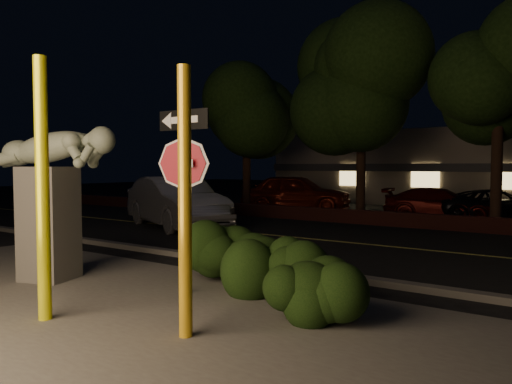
% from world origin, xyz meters
% --- Properties ---
extents(ground, '(90.00, 90.00, 0.00)m').
position_xyz_m(ground, '(0.00, 10.00, 0.00)').
color(ground, black).
rests_on(ground, ground).
extents(patio, '(14.00, 6.00, 0.02)m').
position_xyz_m(patio, '(0.00, -1.00, 0.01)').
color(patio, '#4C4944').
rests_on(patio, ground).
extents(road, '(80.00, 8.00, 0.01)m').
position_xyz_m(road, '(0.00, 7.00, 0.01)').
color(road, black).
rests_on(road, ground).
extents(lane_marking, '(80.00, 0.12, 0.00)m').
position_xyz_m(lane_marking, '(0.00, 7.00, 0.02)').
color(lane_marking, '#B0AB46').
rests_on(lane_marking, road).
extents(curb, '(80.00, 0.25, 0.12)m').
position_xyz_m(curb, '(0.00, 2.90, 0.06)').
color(curb, '#4C4944').
rests_on(curb, ground).
extents(brick_wall, '(40.00, 0.35, 0.50)m').
position_xyz_m(brick_wall, '(0.00, 11.30, 0.25)').
color(brick_wall, '#401814').
rests_on(brick_wall, ground).
extents(parking_lot, '(40.00, 12.00, 0.01)m').
position_xyz_m(parking_lot, '(0.00, 17.00, 0.01)').
color(parking_lot, black).
rests_on(parking_lot, ground).
extents(building, '(22.00, 10.20, 4.00)m').
position_xyz_m(building, '(0.00, 24.99, 2.00)').
color(building, slate).
rests_on(building, ground).
extents(tree_far_a, '(4.60, 4.60, 7.43)m').
position_xyz_m(tree_far_a, '(-8.00, 13.00, 5.34)').
color(tree_far_a, black).
rests_on(tree_far_a, ground).
extents(tree_far_b, '(5.20, 5.20, 8.41)m').
position_xyz_m(tree_far_b, '(-2.50, 13.20, 6.05)').
color(tree_far_b, black).
rests_on(tree_far_b, ground).
extents(tree_far_c, '(4.80, 4.80, 7.84)m').
position_xyz_m(tree_far_c, '(2.50, 12.80, 5.66)').
color(tree_far_c, black).
rests_on(tree_far_c, ground).
extents(yellow_pole_left, '(0.18, 0.18, 3.52)m').
position_xyz_m(yellow_pole_left, '(-0.54, -1.60, 1.76)').
color(yellow_pole_left, yellow).
rests_on(yellow_pole_left, ground).
extents(yellow_pole_right, '(0.16, 0.16, 3.27)m').
position_xyz_m(yellow_pole_right, '(1.47, -0.99, 1.64)').
color(yellow_pole_right, gold).
rests_on(yellow_pole_right, ground).
extents(signpost, '(1.01, 0.09, 2.97)m').
position_xyz_m(signpost, '(0.06, 0.45, 2.11)').
color(signpost, black).
rests_on(signpost, ground).
extents(sculpture, '(2.56, 1.44, 2.77)m').
position_xyz_m(sculpture, '(-2.62, -0.18, 1.71)').
color(sculpture, '#4C4944').
rests_on(sculpture, ground).
extents(hedge_center, '(2.27, 1.58, 1.08)m').
position_xyz_m(hedge_center, '(0.27, 1.60, 0.54)').
color(hedge_center, black).
rests_on(hedge_center, ground).
extents(hedge_right, '(2.04, 1.50, 1.19)m').
position_xyz_m(hedge_right, '(1.28, 1.30, 0.60)').
color(hedge_right, black).
rests_on(hedge_right, ground).
extents(hedge_far_right, '(1.64, 1.30, 0.99)m').
position_xyz_m(hedge_far_right, '(2.36, 0.40, 0.50)').
color(hedge_far_right, black).
rests_on(hedge_far_right, ground).
extents(silver_sedan, '(5.51, 3.74, 1.72)m').
position_xyz_m(silver_sedan, '(-6.31, 6.73, 0.86)').
color(silver_sedan, silver).
rests_on(silver_sedan, ground).
extents(parked_car_red, '(5.38, 3.32, 1.71)m').
position_xyz_m(parked_car_red, '(-6.23, 14.46, 0.85)').
color(parked_car_red, maroon).
rests_on(parked_car_red, ground).
extents(parked_car_darkred, '(4.50, 2.49, 1.23)m').
position_xyz_m(parked_car_darkred, '(0.29, 14.33, 0.62)').
color(parked_car_darkred, '#460A07').
rests_on(parked_car_darkred, ground).
extents(parked_car_dark, '(4.74, 3.40, 1.20)m').
position_xyz_m(parked_car_dark, '(2.22, 15.02, 0.60)').
color(parked_car_dark, black).
rests_on(parked_car_dark, ground).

